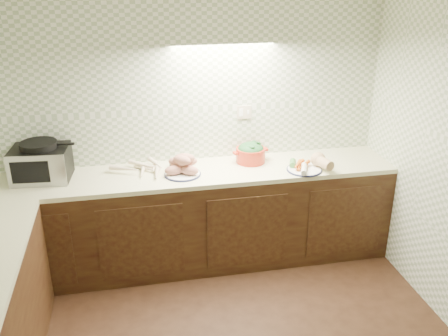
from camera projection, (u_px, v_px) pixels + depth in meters
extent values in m
cube|color=#97AA86|center=(184.00, 118.00, 4.39)|extent=(3.60, 0.05, 2.60)
cube|color=#C2B299|center=(244.00, 112.00, 4.49)|extent=(0.13, 0.01, 0.12)
cube|color=black|center=(191.00, 220.00, 4.48)|extent=(3.60, 0.60, 0.86)
cube|color=#FAF6C3|center=(189.00, 174.00, 4.31)|extent=(3.60, 0.60, 0.04)
cube|color=black|center=(41.00, 163.00, 4.12)|extent=(0.49, 0.38, 0.27)
cube|color=#949499|center=(36.00, 172.00, 3.96)|extent=(0.46, 0.05, 0.27)
cube|color=black|center=(36.00, 172.00, 3.96)|extent=(0.30, 0.03, 0.18)
cylinder|color=black|center=(38.00, 145.00, 4.05)|extent=(0.32, 0.32, 0.05)
cone|color=beige|center=(129.00, 167.00, 4.32)|extent=(0.12, 0.24, 0.05)
cone|color=beige|center=(144.00, 172.00, 4.24)|extent=(0.18, 0.23, 0.05)
cone|color=beige|center=(148.00, 172.00, 4.22)|extent=(0.08, 0.27, 0.05)
cone|color=beige|center=(153.00, 171.00, 4.24)|extent=(0.11, 0.21, 0.06)
cone|color=beige|center=(131.00, 167.00, 4.33)|extent=(0.20, 0.16, 0.05)
cone|color=beige|center=(130.00, 167.00, 4.29)|extent=(0.09, 0.22, 0.05)
cone|color=beige|center=(125.00, 172.00, 4.20)|extent=(0.24, 0.12, 0.05)
cone|color=beige|center=(138.00, 167.00, 4.28)|extent=(0.27, 0.14, 0.05)
cylinder|color=#171B3F|center=(183.00, 174.00, 4.24)|extent=(0.31, 0.31, 0.01)
cylinder|color=white|center=(183.00, 174.00, 4.24)|extent=(0.29, 0.29, 0.02)
ellipsoid|color=#AC665B|center=(174.00, 170.00, 4.20)|extent=(0.18, 0.11, 0.08)
ellipsoid|color=#AC665B|center=(189.00, 170.00, 4.19)|extent=(0.18, 0.11, 0.08)
ellipsoid|color=#AC665B|center=(182.00, 166.00, 4.27)|extent=(0.18, 0.11, 0.08)
ellipsoid|color=#AC665B|center=(177.00, 163.00, 4.23)|extent=(0.18, 0.11, 0.08)
ellipsoid|color=#AC665B|center=(188.00, 162.00, 4.25)|extent=(0.18, 0.11, 0.08)
ellipsoid|color=#AC665B|center=(182.00, 160.00, 4.18)|extent=(0.18, 0.11, 0.08)
ellipsoid|color=#AC665B|center=(185.00, 158.00, 4.21)|extent=(0.18, 0.11, 0.08)
cylinder|color=black|center=(177.00, 165.00, 4.38)|extent=(0.13, 0.13, 0.05)
sphere|color=maroon|center=(175.00, 161.00, 4.36)|extent=(0.07, 0.07, 0.07)
sphere|color=silver|center=(180.00, 161.00, 4.38)|extent=(0.04, 0.04, 0.04)
cylinder|color=#B72A17|center=(251.00, 155.00, 4.49)|extent=(0.30, 0.30, 0.13)
cube|color=#B72A17|center=(235.00, 153.00, 4.42)|extent=(0.04, 0.06, 0.02)
cube|color=#B72A17|center=(266.00, 149.00, 4.52)|extent=(0.04, 0.06, 0.02)
ellipsoid|color=#26602B|center=(251.00, 150.00, 4.47)|extent=(0.24, 0.24, 0.13)
cylinder|color=#171B3F|center=(304.00, 170.00, 4.33)|extent=(0.31, 0.31, 0.01)
cylinder|color=white|center=(304.00, 169.00, 4.33)|extent=(0.29, 0.29, 0.02)
cone|color=#C74317|center=(300.00, 166.00, 4.33)|extent=(0.11, 0.17, 0.03)
cone|color=#C74317|center=(301.00, 166.00, 4.33)|extent=(0.16, 0.14, 0.03)
cone|color=#C74317|center=(304.00, 166.00, 4.33)|extent=(0.11, 0.17, 0.03)
cone|color=#C74317|center=(302.00, 164.00, 4.32)|extent=(0.14, 0.15, 0.03)
cone|color=#C74317|center=(302.00, 165.00, 4.31)|extent=(0.14, 0.16, 0.03)
cone|color=#C74317|center=(300.00, 164.00, 4.34)|extent=(0.10, 0.17, 0.03)
cylinder|color=silver|center=(304.00, 169.00, 4.26)|extent=(0.11, 0.20, 0.05)
cylinder|color=#306C2D|center=(293.00, 163.00, 4.38)|extent=(0.09, 0.13, 0.05)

